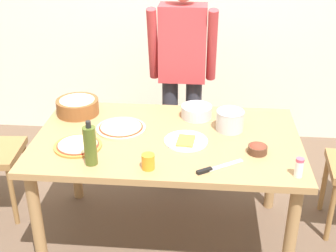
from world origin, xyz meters
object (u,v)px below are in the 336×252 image
(small_sauce_bowl, at_px, (258,149))
(salt_shaker, at_px, (299,167))
(steel_pot, at_px, (230,120))
(cup_orange, at_px, (148,162))
(person_cook, at_px, (182,68))
(pizza_raw_on_board, at_px, (121,128))
(plate_with_slice, at_px, (186,141))
(pizza_cooked_on_tray, at_px, (78,145))
(olive_oil_bottle, at_px, (90,145))
(mixing_bowl_steel, at_px, (197,112))
(popcorn_bowl, at_px, (77,105))
(dining_table, at_px, (167,150))
(chef_knife, at_px, (214,168))

(small_sauce_bowl, bearing_deg, salt_shaker, -50.01)
(steel_pot, xyz_separation_m, salt_shaker, (0.34, -0.51, -0.01))
(steel_pot, bearing_deg, small_sauce_bowl, -62.19)
(steel_pot, height_order, cup_orange, steel_pot)
(cup_orange, bearing_deg, person_cook, 84.28)
(pizza_raw_on_board, relative_size, cup_orange, 3.67)
(person_cook, bearing_deg, plate_with_slice, -84.91)
(pizza_cooked_on_tray, height_order, small_sauce_bowl, small_sauce_bowl)
(steel_pot, bearing_deg, person_cook, 118.22)
(pizza_raw_on_board, relative_size, plate_with_slice, 1.20)
(person_cook, relative_size, pizza_cooked_on_tray, 5.83)
(olive_oil_bottle, bearing_deg, mixing_bowl_steel, 49.32)
(olive_oil_bottle, bearing_deg, popcorn_bowl, 111.24)
(pizza_cooked_on_tray, relative_size, olive_oil_bottle, 1.09)
(small_sauce_bowl, height_order, olive_oil_bottle, olive_oil_bottle)
(plate_with_slice, bearing_deg, mixing_bowl_steel, 81.68)
(small_sauce_bowl, bearing_deg, dining_table, 164.41)
(pizza_raw_on_board, xyz_separation_m, mixing_bowl_steel, (0.46, 0.22, 0.03))
(popcorn_bowl, relative_size, olive_oil_bottle, 1.09)
(dining_table, bearing_deg, pizza_cooked_on_tray, -161.80)
(mixing_bowl_steel, bearing_deg, small_sauce_bowl, -51.08)
(popcorn_bowl, relative_size, steel_pot, 1.61)
(mixing_bowl_steel, distance_m, cup_orange, 0.70)
(plate_with_slice, distance_m, chef_knife, 0.33)
(dining_table, distance_m, popcorn_bowl, 0.71)
(person_cook, height_order, cup_orange, person_cook)
(pizza_raw_on_board, bearing_deg, popcorn_bowl, 148.07)
(salt_shaker, bearing_deg, mixing_bowl_steel, 129.29)
(pizza_raw_on_board, bearing_deg, cup_orange, -62.84)
(pizza_cooked_on_tray, bearing_deg, mixing_bowl_steel, 34.56)
(plate_with_slice, relative_size, cup_orange, 3.06)
(popcorn_bowl, relative_size, salt_shaker, 2.64)
(pizza_cooked_on_tray, bearing_deg, pizza_raw_on_board, 49.74)
(dining_table, bearing_deg, cup_orange, -100.68)
(popcorn_bowl, relative_size, mixing_bowl_steel, 1.40)
(pizza_raw_on_board, bearing_deg, small_sauce_bowl, -15.40)
(small_sauce_bowl, distance_m, olive_oil_bottle, 0.93)
(dining_table, height_order, person_cook, person_cook)
(steel_pot, distance_m, salt_shaker, 0.61)
(pizza_cooked_on_tray, distance_m, olive_oil_bottle, 0.24)
(pizza_raw_on_board, relative_size, small_sauce_bowl, 2.84)
(mixing_bowl_steel, bearing_deg, dining_table, -119.31)
(person_cook, relative_size, chef_knife, 6.35)
(person_cook, relative_size, small_sauce_bowl, 14.73)
(person_cook, height_order, mixing_bowl_steel, person_cook)
(small_sauce_bowl, xyz_separation_m, salt_shaker, (0.19, -0.23, 0.02))
(mixing_bowl_steel, relative_size, steel_pot, 1.15)
(mixing_bowl_steel, relative_size, small_sauce_bowl, 1.82)
(dining_table, distance_m, olive_oil_bottle, 0.55)
(person_cook, bearing_deg, mixing_bowl_steel, -74.94)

